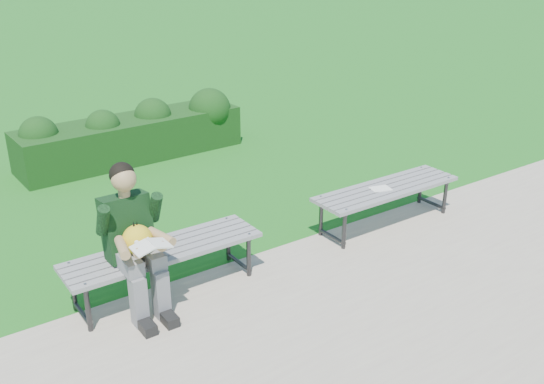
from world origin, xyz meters
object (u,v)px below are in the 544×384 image
(bench_left, at_px, (164,254))
(seated_boy, at_px, (134,236))
(hedge, at_px, (137,132))
(paper_sheet, at_px, (380,189))
(bench_right, at_px, (387,191))

(bench_left, relative_size, seated_boy, 1.37)
(hedge, bearing_deg, seated_boy, -113.12)
(hedge, distance_m, paper_sheet, 4.00)
(bench_right, height_order, paper_sheet, bench_right)
(bench_left, distance_m, seated_boy, 0.43)
(bench_left, relative_size, paper_sheet, 7.06)
(hedge, xyz_separation_m, bench_right, (1.35, -3.79, 0.03))
(bench_left, xyz_separation_m, paper_sheet, (2.57, -0.10, 0.06))
(bench_left, height_order, seated_boy, seated_boy)
(seated_boy, bearing_deg, bench_left, 17.83)
(hedge, distance_m, bench_left, 3.92)
(hedge, height_order, seated_boy, seated_boy)
(hedge, height_order, bench_left, hedge)
(seated_boy, height_order, paper_sheet, seated_boy)
(seated_boy, bearing_deg, paper_sheet, -0.01)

